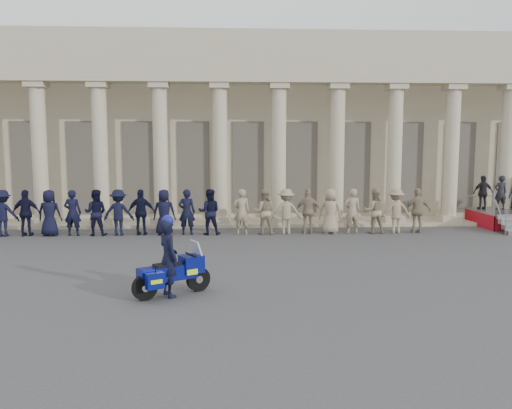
# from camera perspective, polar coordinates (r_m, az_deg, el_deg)

# --- Properties ---
(ground) EXTENTS (90.00, 90.00, 0.00)m
(ground) POSITION_cam_1_polar(r_m,az_deg,el_deg) (14.55, 0.38, -7.37)
(ground) COLOR #3C3C3E
(ground) RESTS_ON ground
(building) EXTENTS (40.00, 12.50, 9.00)m
(building) POSITION_cam_1_polar(r_m,az_deg,el_deg) (28.88, -1.22, 8.51)
(building) COLOR tan
(building) RESTS_ON ground
(officer_rank) EXTENTS (21.40, 0.70, 1.85)m
(officer_rank) POSITION_cam_1_polar(r_m,az_deg,el_deg) (20.32, -9.52, -0.86)
(officer_rank) COLOR black
(officer_rank) RESTS_ON ground
(motorcycle) EXTENTS (1.76, 1.30, 1.26)m
(motorcycle) POSITION_cam_1_polar(r_m,az_deg,el_deg) (12.04, -9.48, -7.71)
(motorcycle) COLOR black
(motorcycle) RESTS_ON ground
(rider) EXTENTS (0.72, 0.80, 1.94)m
(rider) POSITION_cam_1_polar(r_m,az_deg,el_deg) (11.91, -9.99, -5.85)
(rider) COLOR black
(rider) RESTS_ON ground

